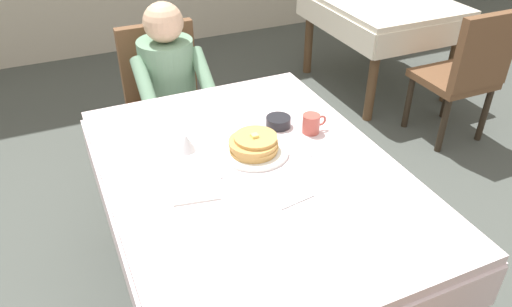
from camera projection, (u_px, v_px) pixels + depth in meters
ground_plane at (254, 297)px, 2.35m from camera, size 14.00×14.00×0.00m
dining_table_main at (253, 188)px, 1.99m from camera, size 1.12×1.52×0.74m
chair_diner at (165, 95)px, 2.93m from camera, size 0.44×0.45×0.93m
diner_person at (170, 85)px, 2.73m from camera, size 0.40×0.43×1.12m
plate_breakfast at (255, 151)px, 2.04m from camera, size 0.28×0.28×0.02m
breakfast_stack at (254, 144)px, 2.01m from camera, size 0.20×0.20×0.07m
cup_coffee at (312, 124)px, 2.15m from camera, size 0.11×0.08×0.08m
bowl_butter at (278, 122)px, 2.21m from camera, size 0.11×0.11×0.04m
syrup_pitcher at (186, 143)px, 2.04m from camera, size 0.08×0.08×0.07m
fork_left_of_plate at (213, 166)px, 1.96m from camera, size 0.02×0.18×0.00m
knife_right_of_plate at (298, 145)px, 2.09m from camera, size 0.03×0.20×0.00m
spoon_near_edge at (297, 202)px, 1.77m from camera, size 0.15×0.04×0.00m
napkin_folded at (195, 192)px, 1.82m from camera, size 0.19×0.15×0.01m
background_table_far at (382, 13)px, 3.90m from camera, size 0.92×1.12×0.74m
background_chair_empty at (467, 70)px, 3.23m from camera, size 0.44×0.45×0.93m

